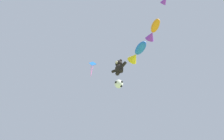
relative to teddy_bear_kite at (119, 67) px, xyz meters
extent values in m
ellipsoid|color=black|center=(0.00, 0.01, -0.23)|extent=(0.80, 0.69, 0.98)
sphere|color=black|center=(0.00, 0.01, 0.50)|extent=(0.67, 0.67, 0.67)
sphere|color=beige|center=(0.00, -0.28, 0.45)|extent=(0.28, 0.28, 0.28)
sphere|color=black|center=(-0.24, 0.01, 0.76)|extent=(0.28, 0.28, 0.28)
cylinder|color=black|center=(-0.58, 0.01, -0.06)|extent=(0.58, 0.26, 0.46)
sphere|color=black|center=(-0.22, 0.01, -0.69)|extent=(0.36, 0.36, 0.36)
sphere|color=black|center=(0.24, 0.01, 0.76)|extent=(0.28, 0.28, 0.28)
cylinder|color=black|center=(0.58, 0.01, -0.06)|extent=(0.58, 0.26, 0.46)
sphere|color=black|center=(0.22, 0.01, -0.69)|extent=(0.36, 0.36, 0.36)
sphere|color=white|center=(-0.32, 0.24, -1.73)|extent=(0.73, 0.73, 0.73)
sphere|color=black|center=(0.02, 0.24, -1.73)|extent=(0.21, 0.21, 0.21)
sphere|color=black|center=(-0.39, 0.46, -1.49)|extent=(0.21, 0.21, 0.21)
sphere|color=black|center=(-0.32, -0.10, -1.78)|extent=(0.21, 0.21, 0.21)
sphere|color=black|center=(-0.16, 0.35, -2.00)|extent=(0.21, 0.21, 0.21)
ellipsoid|color=blue|center=(2.09, 0.83, 1.84)|extent=(1.76, 1.30, 0.68)
cone|color=yellow|center=(0.94, 1.26, 1.84)|extent=(1.17, 1.24, 1.00)
sphere|color=black|center=(2.56, 0.65, 2.02)|extent=(0.18, 0.18, 0.18)
ellipsoid|color=orange|center=(4.44, -0.17, 1.74)|extent=(1.44, 1.24, 0.54)
cone|color=purple|center=(3.59, 0.38, 1.74)|extent=(1.04, 1.06, 0.80)
sphere|color=black|center=(4.79, -0.39, 1.89)|extent=(0.14, 0.14, 0.14)
cone|color=purple|center=(6.15, -0.95, 2.84)|extent=(0.70, 0.69, 0.52)
cube|color=blue|center=(-3.13, -0.66, 2.66)|extent=(0.54, 0.71, 0.87)
cylinder|color=#E53F9E|center=(-3.24, -0.66, 1.63)|extent=(0.03, 0.19, 1.50)
cylinder|color=#E53F9E|center=(-3.02, -0.70, 1.42)|extent=(0.03, 0.16, 1.91)
camera|label=1|loc=(6.44, -7.66, -12.12)|focal=28.00mm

